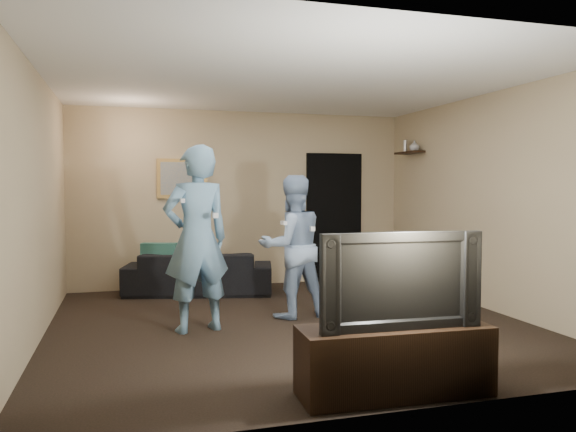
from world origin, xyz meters
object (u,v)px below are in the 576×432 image
object	(u,v)px
sofa	(199,272)
wii_player_right	(292,246)
tv_console	(394,360)
wii_player_left	(196,239)
television	(395,279)

from	to	relation	value
sofa	wii_player_right	size ratio (longest dim) A/B	1.24
tv_console	wii_player_left	bearing A→B (deg)	119.66
television	wii_player_right	bearing A→B (deg)	92.61
wii_player_left	sofa	bearing A→B (deg)	82.31
sofa	television	bearing A→B (deg)	114.80
tv_console	sofa	bearing A→B (deg)	103.75
wii_player_left	tv_console	bearing A→B (deg)	-62.61
tv_console	wii_player_left	distance (m)	2.55
wii_player_right	sofa	bearing A→B (deg)	116.19
sofa	wii_player_left	size ratio (longest dim) A/B	1.05
television	wii_player_left	xyz separation A→B (m)	(-1.13, 2.18, 0.12)
television	wii_player_left	bearing A→B (deg)	119.66
sofa	tv_console	bearing A→B (deg)	114.80
sofa	tv_console	distance (m)	4.30
tv_console	wii_player_right	world-z (taller)	wii_player_right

